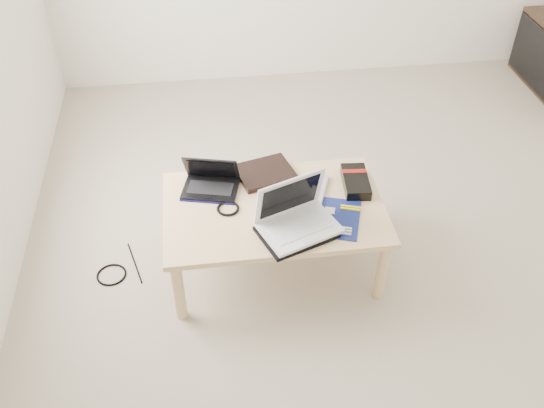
{
  "coord_description": "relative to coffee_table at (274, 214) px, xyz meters",
  "views": [
    {
      "loc": [
        -0.96,
        -2.36,
        2.37
      ],
      "look_at": [
        -0.66,
        -0.09,
        0.42
      ],
      "focal_mm": 40.0,
      "sensor_mm": 36.0,
      "label": 1
    }
  ],
  "objects": [
    {
      "name": "cable_coil",
      "position": [
        -0.23,
        0.01,
        0.06
      ],
      "size": [
        0.14,
        0.14,
        0.01
      ],
      "primitive_type": "torus",
      "rotation": [
        0.0,
        0.0,
        -0.3
      ],
      "color": "black",
      "rests_on": "coffee_table"
    },
    {
      "name": "white_laptop",
      "position": [
        0.08,
        -0.17,
        0.12
      ],
      "size": [
        0.42,
        0.36,
        0.25
      ],
      "color": "white",
      "rests_on": "neoprene_sleeve"
    },
    {
      "name": "motherboard",
      "position": [
        0.28,
        -0.13,
        0.05
      ],
      "size": [
        0.32,
        0.36,
        0.01
      ],
      "color": "#0C174F",
      "rests_on": "coffee_table"
    },
    {
      "name": "coffee_table",
      "position": [
        0.0,
        0.0,
        0.0
      ],
      "size": [
        1.1,
        0.7,
        0.4
      ],
      "color": "#DBB484",
      "rests_on": "ground"
    },
    {
      "name": "book",
      "position": [
        -0.01,
        0.26,
        0.06
      ],
      "size": [
        0.34,
        0.31,
        0.03
      ],
      "color": "black",
      "rests_on": "coffee_table"
    },
    {
      "name": "neoprene_sleeve",
      "position": [
        0.08,
        -0.21,
        0.06
      ],
      "size": [
        0.41,
        0.35,
        0.02
      ],
      "primitive_type": "cube",
      "rotation": [
        0.0,
        0.0,
        0.36
      ],
      "color": "black",
      "rests_on": "coffee_table"
    },
    {
      "name": "gpu_box",
      "position": [
        0.44,
        0.11,
        0.08
      ],
      "size": [
        0.15,
        0.26,
        0.06
      ],
      "color": "black",
      "rests_on": "coffee_table"
    },
    {
      "name": "floor_cable_trail",
      "position": [
        -0.75,
        0.09,
        -0.35
      ],
      "size": [
        0.09,
        0.31,
        0.01
      ],
      "primitive_type": "cylinder",
      "rotation": [
        1.57,
        0.0,
        0.27
      ],
      "color": "black",
      "rests_on": "ground"
    },
    {
      "name": "floor_cable_coil",
      "position": [
        -0.87,
        0.02,
        -0.35
      ],
      "size": [
        0.18,
        0.18,
        0.01
      ],
      "primitive_type": "torus",
      "rotation": [
        0.0,
        0.0,
        -0.17
      ],
      "color": "black",
      "rests_on": "ground"
    },
    {
      "name": "tablet",
      "position": [
        0.06,
        -0.02,
        0.06
      ],
      "size": [
        0.28,
        0.23,
        0.01
      ],
      "color": "black",
      "rests_on": "coffee_table"
    },
    {
      "name": "ground",
      "position": [
        0.65,
        0.09,
        -0.35
      ],
      "size": [
        4.0,
        4.0,
        0.0
      ],
      "primitive_type": "plane",
      "color": "#B7A894",
      "rests_on": "ground"
    },
    {
      "name": "remote",
      "position": [
        0.25,
        0.09,
        0.06
      ],
      "size": [
        0.14,
        0.25,
        0.02
      ],
      "color": "#B5B6BA",
      "rests_on": "coffee_table"
    },
    {
      "name": "netbook",
      "position": [
        -0.3,
        0.19,
        0.09
      ],
      "size": [
        0.32,
        0.27,
        0.19
      ],
      "color": "black",
      "rests_on": "coffee_table"
    }
  ]
}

